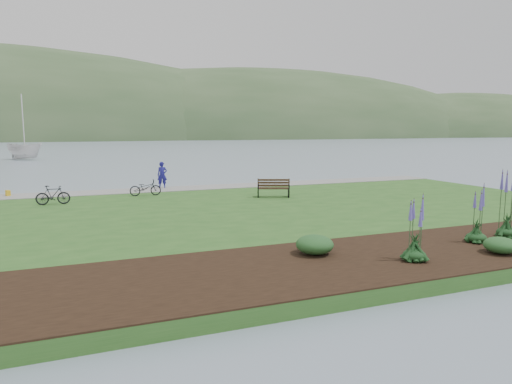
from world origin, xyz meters
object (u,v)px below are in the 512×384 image
park_bench (273,188)px  person (162,173)px  bicycle_a (145,188)px  sailboat (26,160)px

park_bench → person: size_ratio=0.95×
bicycle_a → sailboat: bearing=16.2°
bicycle_a → sailboat: size_ratio=0.06×
park_bench → person: person is taller
person → park_bench: bearing=-44.6°
person → sailboat: 40.42m
sailboat → bicycle_a: bearing=-119.4°
bicycle_a → sailboat: sailboat is taller
park_bench → person: bearing=151.1°
bicycle_a → person: bearing=-23.6°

